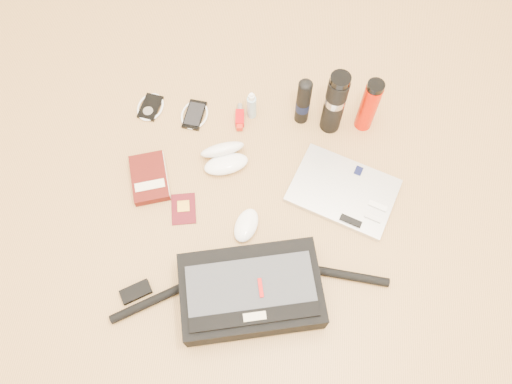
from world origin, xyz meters
TOP-DOWN VIEW (x-y plane):
  - ground at (0.00, 0.00)m, footprint 4.00×4.00m
  - messenger_bag at (0.01, -0.22)m, footprint 0.85×0.35m
  - laptop at (0.29, 0.16)m, footprint 0.40×0.34m
  - book at (-0.37, 0.14)m, footprint 0.17×0.21m
  - passport at (-0.24, 0.05)m, footprint 0.10×0.12m
  - mouse at (-0.03, 0.00)m, footprint 0.10×0.14m
  - sunglasses_case at (-0.13, 0.24)m, footprint 0.19×0.18m
  - ipod at (-0.43, 0.44)m, footprint 0.11×0.12m
  - phone at (-0.26, 0.42)m, footprint 0.11×0.13m
  - inhaler at (-0.09, 0.42)m, footprint 0.04×0.11m
  - spray_bottle at (-0.05, 0.44)m, footprint 0.04×0.04m
  - aerosol_can at (0.13, 0.45)m, footprint 0.05×0.05m
  - thermos_black at (0.23, 0.43)m, footprint 0.08×0.08m
  - thermos_red at (0.35, 0.44)m, footprint 0.07×0.07m

SIDE VIEW (x-z plane):
  - ground at x=0.00m, z-range 0.00..0.00m
  - passport at x=-0.24m, z-range 0.00..0.01m
  - ipod at x=-0.43m, z-range 0.00..0.01m
  - phone at x=-0.26m, z-range 0.00..0.01m
  - laptop at x=0.29m, z-range 0.00..0.03m
  - inhaler at x=-0.09m, z-range 0.00..0.03m
  - book at x=-0.37m, z-range 0.00..0.03m
  - mouse at x=-0.03m, z-range 0.00..0.04m
  - sunglasses_case at x=-0.13m, z-range -0.01..0.08m
  - messenger_bag at x=0.01m, z-range -0.01..0.11m
  - spray_bottle at x=-0.05m, z-range -0.01..0.12m
  - aerosol_can at x=0.13m, z-range 0.00..0.21m
  - thermos_red at x=0.35m, z-range 0.00..0.23m
  - thermos_black at x=0.23m, z-range 0.00..0.28m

